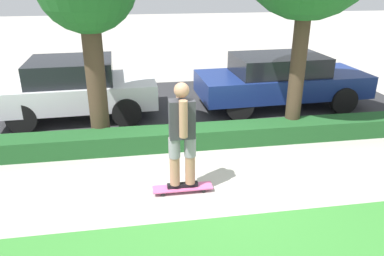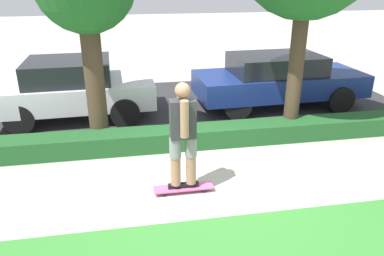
# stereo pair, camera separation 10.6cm
# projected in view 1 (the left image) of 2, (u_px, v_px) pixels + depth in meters

# --- Properties ---
(ground_plane) EXTENTS (60.00, 60.00, 0.00)m
(ground_plane) POSITION_uv_depth(u_px,v_px,m) (208.00, 184.00, 6.52)
(ground_plane) COLOR #ADA89E
(street_asphalt) EXTENTS (12.56, 5.00, 0.01)m
(street_asphalt) POSITION_uv_depth(u_px,v_px,m) (178.00, 106.00, 10.35)
(street_asphalt) COLOR #2D2D30
(street_asphalt) RESTS_ON ground_plane
(hedge_row) EXTENTS (12.56, 0.60, 0.41)m
(hedge_row) POSITION_uv_depth(u_px,v_px,m) (193.00, 137.00, 7.91)
(hedge_row) COLOR #1E5123
(hedge_row) RESTS_ON ground_plane
(skateboard) EXTENTS (1.00, 0.24, 0.09)m
(skateboard) POSITION_uv_depth(u_px,v_px,m) (183.00, 188.00, 6.26)
(skateboard) COLOR #DB5B93
(skateboard) RESTS_ON ground_plane
(skater_person) EXTENTS (0.52, 0.47, 1.80)m
(skater_person) POSITION_uv_depth(u_px,v_px,m) (182.00, 134.00, 5.89)
(skater_person) COLOR black
(skater_person) RESTS_ON skateboard
(parked_car_front) EXTENTS (3.88, 2.03, 1.48)m
(parked_car_front) POSITION_uv_depth(u_px,v_px,m) (76.00, 87.00, 9.33)
(parked_car_front) COLOR silver
(parked_car_front) RESTS_ON ground_plane
(parked_car_middle) EXTENTS (4.56, 1.94, 1.42)m
(parked_car_middle) POSITION_uv_depth(u_px,v_px,m) (281.00, 79.00, 10.06)
(parked_car_middle) COLOR navy
(parked_car_middle) RESTS_ON ground_plane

